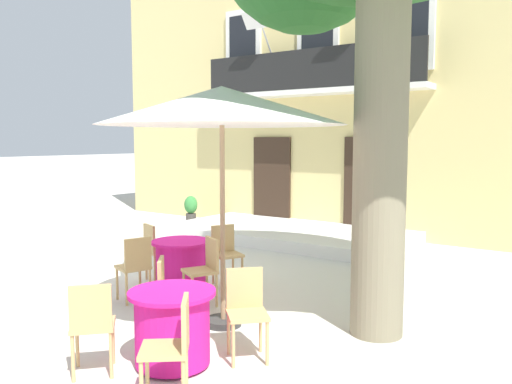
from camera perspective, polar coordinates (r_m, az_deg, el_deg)
ground_plane at (r=9.19m, az=-9.56°, el=-8.46°), size 120.00×120.00×0.00m
building_facade at (r=14.73m, az=10.53°, el=11.50°), size 13.00×5.09×7.50m
entrance_step_platform at (r=11.91m, az=3.51°, el=-4.52°), size 5.37×2.65×0.25m
cafe_table_near_tree at (r=5.41m, az=-9.04°, el=-14.26°), size 0.86×0.86×0.76m
cafe_chair_near_tree_0 at (r=4.66m, az=-8.97°, el=-15.82°), size 0.56×0.56×0.91m
cafe_chair_near_tree_1 at (r=5.51m, az=-1.08°, el=-12.32°), size 0.57×0.57×0.91m
cafe_chair_near_tree_2 at (r=6.09m, az=-9.25°, el=-10.63°), size 0.56×0.56×0.91m
cafe_chair_near_tree_3 at (r=5.31m, az=-17.34°, el=-13.27°), size 0.57×0.57×0.91m
cafe_table_middle at (r=7.89m, az=-8.09°, el=-7.86°), size 0.86×0.86×0.76m
cafe_chair_middle_0 at (r=8.50m, az=-10.81°, el=-5.98°), size 0.52×0.52×0.91m
cafe_chair_middle_1 at (r=7.48m, az=-12.96°, el=-7.62°), size 0.51×0.51×0.91m
cafe_chair_middle_2 at (r=7.20m, az=-5.55°, el=-8.02°), size 0.54×0.54×0.91m
cafe_chair_middle_3 at (r=8.20m, az=-3.32°, el=-6.31°), size 0.54×0.54×0.91m
cafe_umbrella at (r=6.19m, az=-3.72°, el=9.19°), size 2.90×2.90×2.85m
ground_planter_left at (r=13.76m, az=-7.07°, el=-1.85°), size 0.34×0.34×0.78m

